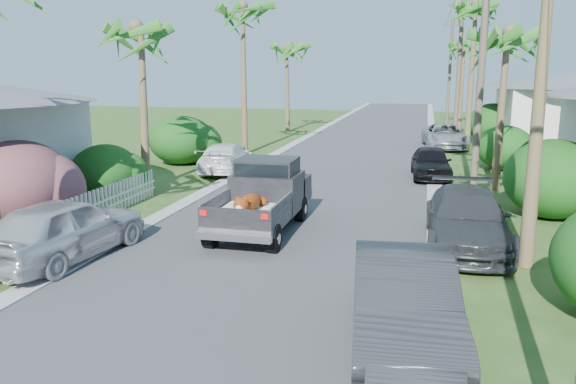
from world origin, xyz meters
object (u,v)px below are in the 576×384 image
(palm_r_b, at_px, (507,33))
(utility_pole_c, at_px, (459,71))
(parked_car_rf, at_px, (431,163))
(utility_pole_d, at_px, (450,71))
(parked_car_rn, at_px, (403,304))
(utility_pole_b, at_px, (481,70))
(parked_car_rd, at_px, (445,136))
(palm_l_b, at_px, (139,28))
(palm_l_d, at_px, (287,46))
(parked_car_rm, at_px, (467,219))
(parked_car_ln, at_px, (64,229))
(parked_car_lf, at_px, (226,158))
(palm_l_c, at_px, (243,7))
(palm_r_d, at_px, (464,43))
(palm_r_c, at_px, (476,6))
(pickup_truck, at_px, (265,195))

(palm_r_b, relative_size, utility_pole_c, 0.80)
(parked_car_rf, relative_size, utility_pole_d, 0.44)
(parked_car_rn, distance_m, utility_pole_d, 42.17)
(utility_pole_b, relative_size, utility_pole_c, 1.00)
(parked_car_rf, distance_m, parked_car_rd, 10.29)
(palm_l_b, height_order, palm_l_d, palm_l_d)
(parked_car_rm, distance_m, palm_r_b, 9.54)
(parked_car_ln, distance_m, palm_l_d, 30.91)
(parked_car_lf, relative_size, palm_l_c, 0.51)
(palm_r_b, bearing_deg, palm_l_c, 150.95)
(palm_r_d, bearing_deg, palm_l_d, -155.22)
(palm_r_c, bearing_deg, parked_car_lf, -138.70)
(parked_car_rm, height_order, parked_car_rf, parked_car_rm)
(parked_car_ln, distance_m, utility_pole_c, 26.68)
(palm_l_d, height_order, utility_pole_c, utility_pole_c)
(palm_l_b, xyz_separation_m, palm_l_d, (0.30, 22.00, 0.29))
(palm_r_d, bearing_deg, palm_l_b, -115.41)
(palm_l_c, xyz_separation_m, palm_r_c, (12.20, 4.00, 0.20))
(palm_r_b, xyz_separation_m, palm_r_c, (-0.40, 11.00, 2.16))
(parked_car_ln, bearing_deg, parked_car_rf, -116.87)
(parked_car_rn, bearing_deg, utility_pole_d, 80.84)
(parked_car_ln, distance_m, utility_pole_d, 40.83)
(parked_car_rf, relative_size, palm_r_d, 0.50)
(parked_car_lf, bearing_deg, utility_pole_d, -118.20)
(parked_car_ln, bearing_deg, parked_car_rd, -105.74)
(parked_car_rd, height_order, utility_pole_c, utility_pole_c)
(palm_r_d, xyz_separation_m, utility_pole_c, (-0.90, -12.00, -2.14))
(parked_car_rn, bearing_deg, palm_r_d, 79.31)
(palm_r_b, bearing_deg, parked_car_lf, 174.29)
(parked_car_rf, distance_m, utility_pole_c, 11.78)
(parked_car_rf, relative_size, utility_pole_c, 0.44)
(parked_car_ln, xyz_separation_m, palm_r_b, (11.27, 11.33, 5.16))
(parked_car_ln, relative_size, palm_r_b, 0.64)
(utility_pole_c, bearing_deg, palm_r_b, -85.60)
(palm_r_c, xyz_separation_m, palm_r_d, (0.30, 14.00, -1.37))
(palm_l_c, distance_m, palm_r_c, 12.84)
(palm_r_b, relative_size, palm_r_c, 0.77)
(palm_r_d, xyz_separation_m, utility_pole_d, (-0.90, 3.00, -2.14))
(parked_car_ln, distance_m, utility_pole_b, 14.39)
(pickup_truck, distance_m, utility_pole_b, 9.02)
(pickup_truck, distance_m, palm_r_d, 33.67)
(parked_car_ln, distance_m, palm_r_d, 38.47)
(parked_car_rn, distance_m, parked_car_lf, 17.39)
(parked_car_rf, height_order, utility_pole_d, utility_pole_d)
(pickup_truck, bearing_deg, parked_car_rf, 62.83)
(utility_pole_c, xyz_separation_m, utility_pole_d, (0.00, 15.00, 0.00))
(palm_l_d, bearing_deg, parked_car_rm, -66.80)
(parked_car_rf, distance_m, palm_r_d, 23.92)
(palm_l_d, height_order, palm_r_d, palm_r_d)
(parked_car_lf, height_order, utility_pole_d, utility_pole_d)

